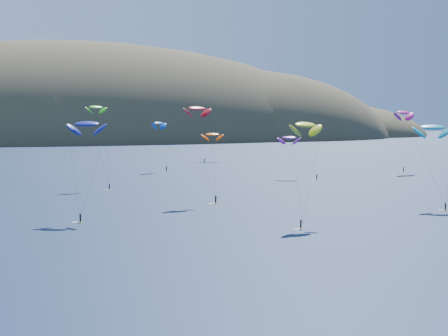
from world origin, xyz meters
The scene contains 10 objects.
island centered at (39.40, 562.36, -10.74)m, with size 730.00×300.00×210.00m.
kitesurfer_2 centered at (2.13, 58.63, 18.73)m, with size 9.63×10.98×20.89m.
kitesurfer_3 centered at (-26.85, 134.70, 23.20)m, with size 6.78×11.69×25.03m.
kitesurfer_4 centered at (3.82, 182.89, 18.16)m, with size 8.57×10.11×20.46m.
kitesurfer_5 centered at (39.40, 68.16, 17.97)m, with size 9.33×11.66×20.36m.
kitesurfer_6 centered at (37.79, 139.45, 13.51)m, with size 10.56×13.19×15.65m.
kitesurfer_8 centered at (89.23, 147.79, 22.21)m, with size 11.21×7.52×25.11m.
kitesurfer_9 centered at (-8.56, 94.53, 22.34)m, with size 7.95×9.59×24.47m.
kitesurfer_10 centered at (-36.98, 78.33, 18.84)m, with size 8.32×10.23×21.00m.
kitesurfer_11 centered at (40.55, 227.27, 12.49)m, with size 12.81×12.15×15.29m.
Camera 1 is at (-53.74, -49.52, 19.96)m, focal length 50.00 mm.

